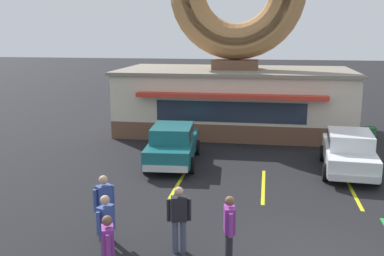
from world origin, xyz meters
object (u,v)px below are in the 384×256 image
Objects in this scene: car_white at (349,150)px; pedestrian_clipboard_woman at (179,216)px; pedestrian_beanie_man at (108,249)px; pedestrian_hooded_kid at (106,227)px; pedestrian_leather_jacket_man at (104,204)px; trash_bin at (369,137)px; pedestrian_blue_sweater_man at (229,228)px; car_teal at (173,143)px.

car_white is 2.77× the size of pedestrian_clipboard_woman.
car_white is at bearing 55.74° from pedestrian_beanie_man.
pedestrian_leather_jacket_man is at bearing 112.07° from pedestrian_hooded_kid.
trash_bin is at bearing 68.22° from car_white.
pedestrian_clipboard_woman is (2.01, -0.31, -0.05)m from pedestrian_leather_jacket_man.
pedestrian_blue_sweater_man reaches higher than car_white.
pedestrian_leather_jacket_man reaches higher than car_white.
pedestrian_beanie_man is 15.51m from trash_bin.
car_white reaches higher than trash_bin.
pedestrian_beanie_man is 1.69× the size of trash_bin.
pedestrian_hooded_kid is 1.05m from pedestrian_beanie_man.
pedestrian_leather_jacket_man is (-7.20, -7.12, 0.11)m from car_white.
car_teal is at bearing 179.63° from car_white.
car_white is 9.06m from pedestrian_clipboard_woman.
pedestrian_leather_jacket_man is at bearing -128.29° from trash_bin.
car_white is 1.00× the size of car_teal.
car_teal is 7.67m from pedestrian_clipboard_woman.
car_white is at bearing -111.78° from trash_bin.
pedestrian_clipboard_woman reaches higher than pedestrian_beanie_man.
trash_bin is (8.81, 11.17, -0.48)m from pedestrian_leather_jacket_man.
pedestrian_clipboard_woman is at bearing -120.66° from trash_bin.
pedestrian_hooded_kid is 14.90m from trash_bin.
pedestrian_clipboard_woman is (1.73, -7.48, 0.06)m from car_teal.
pedestrian_hooded_kid reaches higher than pedestrian_blue_sweater_man.
pedestrian_blue_sweater_man is 1.03× the size of pedestrian_beanie_man.
trash_bin is (5.54, 11.93, -0.44)m from pedestrian_blue_sweater_man.
pedestrian_hooded_kid is at bearing -128.98° from car_white.
pedestrian_leather_jacket_man is (-0.48, 1.18, 0.04)m from pedestrian_hooded_kid.
pedestrian_leather_jacket_man is 2.04m from pedestrian_clipboard_woman.
car_white is at bearing -0.37° from car_teal.
trash_bin is (1.62, 4.05, -0.37)m from car_white.
pedestrian_beanie_man is (-2.39, -1.39, -0.03)m from pedestrian_blue_sweater_man.
pedestrian_hooded_kid is 1.03× the size of pedestrian_beanie_man.
pedestrian_hooded_kid reaches higher than trash_bin.
pedestrian_leather_jacket_man reaches higher than pedestrian_beanie_man.
car_teal is 2.66× the size of pedestrian_leather_jacket_man.
pedestrian_hooded_kid reaches higher than pedestrian_clipboard_woman.
pedestrian_clipboard_woman is at bearing 160.06° from pedestrian_blue_sweater_man.
pedestrian_beanie_man is at bearing -149.87° from pedestrian_blue_sweater_man.
car_white is 2.83× the size of pedestrian_beanie_man.
pedestrian_blue_sweater_man is 2.82m from pedestrian_hooded_kid.
car_white and car_teal have the same top height.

